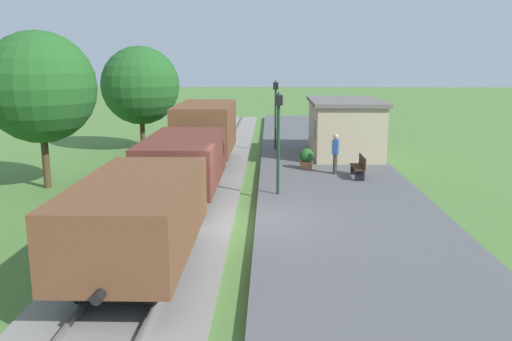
{
  "coord_description": "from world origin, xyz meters",
  "views": [
    {
      "loc": [
        0.61,
        -15.53,
        5.07
      ],
      "look_at": [
        0.2,
        0.39,
        1.69
      ],
      "focal_mm": 37.26,
      "sensor_mm": 36.0,
      "label": 1
    }
  ],
  "objects": [
    {
      "name": "ground_plane",
      "position": [
        0.0,
        0.0,
        0.0
      ],
      "size": [
        160.0,
        160.0,
        0.0
      ],
      "primitive_type": "plane",
      "color": "#517A38"
    },
    {
      "name": "track_ballast",
      "position": [
        -2.4,
        0.0,
        0.06
      ],
      "size": [
        3.8,
        60.0,
        0.12
      ],
      "primitive_type": "cube",
      "color": "gray",
      "rests_on": "ground"
    },
    {
      "name": "lamp_post_far",
      "position": [
        0.92,
        12.74,
        2.8
      ],
      "size": [
        0.28,
        0.28,
        3.7
      ],
      "color": "#193823",
      "rests_on": "platform_slab"
    },
    {
      "name": "station_hut",
      "position": [
        4.4,
        11.32,
        1.65
      ],
      "size": [
        3.5,
        5.8,
        2.78
      ],
      "color": "tan",
      "rests_on": "platform_slab"
    },
    {
      "name": "rail_near",
      "position": [
        -1.68,
        0.0,
        0.19
      ],
      "size": [
        0.07,
        60.0,
        0.14
      ],
      "primitive_type": "cube",
      "color": "slate",
      "rests_on": "track_ballast"
    },
    {
      "name": "tree_trackside_mid",
      "position": [
        -8.24,
        4.85,
        3.96
      ],
      "size": [
        4.3,
        4.3,
        6.12
      ],
      "color": "#4C3823",
      "rests_on": "ground"
    },
    {
      "name": "rail_far",
      "position": [
        -3.12,
        0.0,
        0.19
      ],
      "size": [
        0.07,
        60.0,
        0.14
      ],
      "primitive_type": "cube",
      "color": "slate",
      "rests_on": "track_ballast"
    },
    {
      "name": "lamp_post_near",
      "position": [
        0.92,
        3.09,
        2.8
      ],
      "size": [
        0.28,
        0.28,
        3.7
      ],
      "color": "#193823",
      "rests_on": "platform_slab"
    },
    {
      "name": "potted_planter",
      "position": [
        2.25,
        7.6,
        0.72
      ],
      "size": [
        0.64,
        0.64,
        0.92
      ],
      "color": "#9E6642",
      "rests_on": "platform_slab"
    },
    {
      "name": "freight_train",
      "position": [
        -2.4,
        3.21,
        1.51
      ],
      "size": [
        2.5,
        19.4,
        2.72
      ],
      "color": "brown",
      "rests_on": "rail_near"
    },
    {
      "name": "tree_trackside_far",
      "position": [
        -6.52,
        13.84,
        3.59
      ],
      "size": [
        4.29,
        4.29,
        5.74
      ],
      "color": "#4C3823",
      "rests_on": "ground"
    },
    {
      "name": "bench_near_hut",
      "position": [
        4.3,
        5.86,
        0.72
      ],
      "size": [
        0.42,
        1.5,
        0.91
      ],
      "color": "#422819",
      "rests_on": "platform_slab"
    },
    {
      "name": "platform_slab",
      "position": [
        3.2,
        0.0,
        0.12
      ],
      "size": [
        6.0,
        60.0,
        0.25
      ],
      "primitive_type": "cube",
      "color": "#565659",
      "rests_on": "ground"
    },
    {
      "name": "person_waiting",
      "position": [
        3.4,
        6.62,
        1.18
      ],
      "size": [
        0.35,
        0.44,
        1.71
      ],
      "rotation": [
        0.0,
        0.0,
        2.83
      ],
      "color": "#38332D",
      "rests_on": "platform_slab"
    }
  ]
}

